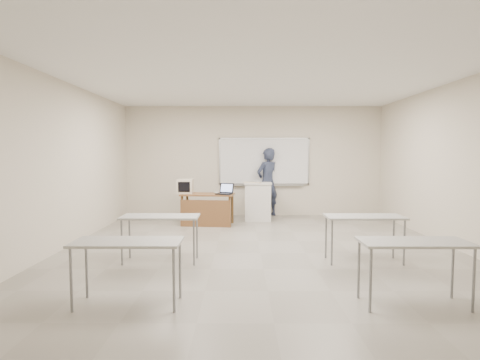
{
  "coord_description": "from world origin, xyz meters",
  "views": [
    {
      "loc": [
        -0.33,
        -6.3,
        1.69
      ],
      "look_at": [
        -0.36,
        2.2,
        1.11
      ],
      "focal_mm": 28.0,
      "sensor_mm": 36.0,
      "label": 1
    }
  ],
  "objects_px": {
    "presenter": "(268,182)",
    "instructor_desk": "(207,204)",
    "podium": "(258,201)",
    "mouse": "(216,193)",
    "crt_monitor": "(185,186)",
    "keyboard": "(252,182)",
    "laptop": "(224,192)",
    "whiteboard": "(264,162)"
  },
  "relations": [
    {
      "from": "whiteboard",
      "to": "laptop",
      "type": "bearing_deg",
      "value": -124.71
    },
    {
      "from": "keyboard",
      "to": "instructor_desk",
      "type": "bearing_deg",
      "value": -133.38
    },
    {
      "from": "whiteboard",
      "to": "presenter",
      "type": "distance_m",
      "value": 0.56
    },
    {
      "from": "podium",
      "to": "crt_monitor",
      "type": "bearing_deg",
      "value": -163.8
    },
    {
      "from": "keyboard",
      "to": "whiteboard",
      "type": "bearing_deg",
      "value": 86.31
    },
    {
      "from": "instructor_desk",
      "to": "presenter",
      "type": "relative_size",
      "value": 0.67
    },
    {
      "from": "presenter",
      "to": "keyboard",
      "type": "bearing_deg",
      "value": 28.58
    },
    {
      "from": "instructor_desk",
      "to": "laptop",
      "type": "relative_size",
      "value": 3.61
    },
    {
      "from": "instructor_desk",
      "to": "laptop",
      "type": "bearing_deg",
      "value": 3.58
    },
    {
      "from": "instructor_desk",
      "to": "podium",
      "type": "height_order",
      "value": "podium"
    },
    {
      "from": "crt_monitor",
      "to": "presenter",
      "type": "bearing_deg",
      "value": 30.56
    },
    {
      "from": "whiteboard",
      "to": "mouse",
      "type": "height_order",
      "value": "whiteboard"
    },
    {
      "from": "podium",
      "to": "laptop",
      "type": "relative_size",
      "value": 2.8
    },
    {
      "from": "podium",
      "to": "mouse",
      "type": "relative_size",
      "value": 9.83
    },
    {
      "from": "podium",
      "to": "crt_monitor",
      "type": "xyz_separation_m",
      "value": [
        -1.78,
        -0.47,
        0.43
      ]
    },
    {
      "from": "podium",
      "to": "laptop",
      "type": "bearing_deg",
      "value": -137.64
    },
    {
      "from": "presenter",
      "to": "instructor_desk",
      "type": "bearing_deg",
      "value": 9.87
    },
    {
      "from": "podium",
      "to": "laptop",
      "type": "height_order",
      "value": "laptop"
    },
    {
      "from": "whiteboard",
      "to": "crt_monitor",
      "type": "relative_size",
      "value": 5.9
    },
    {
      "from": "podium",
      "to": "presenter",
      "type": "relative_size",
      "value": 0.52
    },
    {
      "from": "crt_monitor",
      "to": "presenter",
      "type": "distance_m",
      "value": 2.39
    },
    {
      "from": "keyboard",
      "to": "presenter",
      "type": "height_order",
      "value": "presenter"
    },
    {
      "from": "instructor_desk",
      "to": "laptop",
      "type": "height_order",
      "value": "laptop"
    },
    {
      "from": "whiteboard",
      "to": "presenter",
      "type": "bearing_deg",
      "value": -36.09
    },
    {
      "from": "mouse",
      "to": "laptop",
      "type": "bearing_deg",
      "value": -16.01
    },
    {
      "from": "keyboard",
      "to": "crt_monitor",
      "type": "bearing_deg",
      "value": -149.69
    },
    {
      "from": "instructor_desk",
      "to": "presenter",
      "type": "distance_m",
      "value": 2.12
    },
    {
      "from": "crt_monitor",
      "to": "keyboard",
      "type": "xyz_separation_m",
      "value": [
        1.63,
        0.35,
        0.06
      ]
    },
    {
      "from": "podium",
      "to": "mouse",
      "type": "distance_m",
      "value": 1.2
    },
    {
      "from": "podium",
      "to": "instructor_desk",
      "type": "bearing_deg",
      "value": -148.78
    },
    {
      "from": "laptop",
      "to": "mouse",
      "type": "xyz_separation_m",
      "value": [
        -0.2,
        0.17,
        -0.04
      ]
    },
    {
      "from": "instructor_desk",
      "to": "crt_monitor",
      "type": "relative_size",
      "value": 2.97
    },
    {
      "from": "whiteboard",
      "to": "laptop",
      "type": "xyz_separation_m",
      "value": [
        -1.03,
        -1.49,
        -0.67
      ]
    },
    {
      "from": "podium",
      "to": "keyboard",
      "type": "distance_m",
      "value": 0.53
    },
    {
      "from": "mouse",
      "to": "presenter",
      "type": "relative_size",
      "value": 0.05
    },
    {
      "from": "crt_monitor",
      "to": "laptop",
      "type": "xyz_separation_m",
      "value": [
        0.95,
        -0.25,
        -0.11
      ]
    },
    {
      "from": "crt_monitor",
      "to": "keyboard",
      "type": "height_order",
      "value": "crt_monitor"
    },
    {
      "from": "whiteboard",
      "to": "laptop",
      "type": "distance_m",
      "value": 1.93
    },
    {
      "from": "mouse",
      "to": "keyboard",
      "type": "distance_m",
      "value": 1.0
    },
    {
      "from": "instructor_desk",
      "to": "keyboard",
      "type": "xyz_separation_m",
      "value": [
        1.08,
        0.59,
        0.47
      ]
    },
    {
      "from": "whiteboard",
      "to": "laptop",
      "type": "relative_size",
      "value": 7.16
    },
    {
      "from": "podium",
      "to": "crt_monitor",
      "type": "height_order",
      "value": "crt_monitor"
    }
  ]
}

